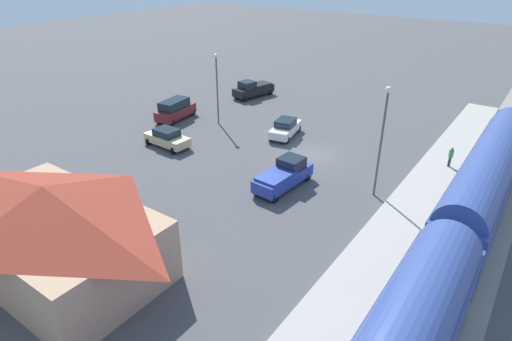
# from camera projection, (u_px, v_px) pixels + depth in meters

# --- Properties ---
(ground_plane) EXTENTS (200.00, 200.00, 0.00)m
(ground_plane) POSITION_uv_depth(u_px,v_px,m) (312.00, 154.00, 38.09)
(ground_plane) COLOR #4C4C4F
(railway_track) EXTENTS (4.80, 70.00, 0.30)m
(railway_track) POSITION_uv_depth(u_px,v_px,m) (483.00, 200.00, 30.82)
(railway_track) COLOR gray
(railway_track) RESTS_ON ground
(platform) EXTENTS (3.20, 46.00, 0.30)m
(platform) POSITION_uv_depth(u_px,v_px,m) (427.00, 184.00, 32.86)
(platform) COLOR #A8A399
(platform) RESTS_ON ground
(station_building) EXTENTS (12.80, 7.82, 5.35)m
(station_building) POSITION_uv_depth(u_px,v_px,m) (53.00, 228.00, 22.89)
(station_building) COLOR tan
(station_building) RESTS_ON ground
(pedestrian_on_platform) EXTENTS (0.36, 0.36, 1.71)m
(pedestrian_on_platform) POSITION_uv_depth(u_px,v_px,m) (451.00, 155.00, 34.81)
(pedestrian_on_platform) COLOR #333338
(pedestrian_on_platform) RESTS_ON platform
(pickup_black) EXTENTS (3.09, 5.70, 2.14)m
(pickup_black) POSITION_uv_depth(u_px,v_px,m) (253.00, 89.00, 53.17)
(pickup_black) COLOR black
(pickup_black) RESTS_ON ground
(pickup_blue) EXTENTS (2.31, 5.52, 2.14)m
(pickup_blue) POSITION_uv_depth(u_px,v_px,m) (284.00, 175.00, 32.27)
(pickup_blue) COLOR #283D9E
(pickup_blue) RESTS_ON ground
(sedan_white) EXTENTS (2.69, 4.77, 1.74)m
(sedan_white) POSITION_uv_depth(u_px,v_px,m) (285.00, 128.00, 41.53)
(sedan_white) COLOR white
(sedan_white) RESTS_ON ground
(sedan_tan) EXTENTS (4.57, 2.41, 1.74)m
(sedan_tan) POSITION_uv_depth(u_px,v_px,m) (167.00, 138.00, 39.24)
(sedan_tan) COLOR #C6B284
(sedan_tan) RESTS_ON ground
(suv_maroon) EXTENTS (2.59, 5.12, 2.22)m
(suv_maroon) POSITION_uv_depth(u_px,v_px,m) (175.00, 109.00, 45.67)
(suv_maroon) COLOR maroon
(suv_maroon) RESTS_ON ground
(light_pole_near_platform) EXTENTS (0.44, 0.44, 8.22)m
(light_pole_near_platform) POSITION_uv_depth(u_px,v_px,m) (383.00, 130.00, 29.33)
(light_pole_near_platform) COLOR #515156
(light_pole_near_platform) RESTS_ON ground
(light_pole_lot_center) EXTENTS (0.44, 0.44, 7.29)m
(light_pole_lot_center) POSITION_uv_depth(u_px,v_px,m) (217.00, 80.00, 43.03)
(light_pole_lot_center) COLOR #515156
(light_pole_lot_center) RESTS_ON ground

